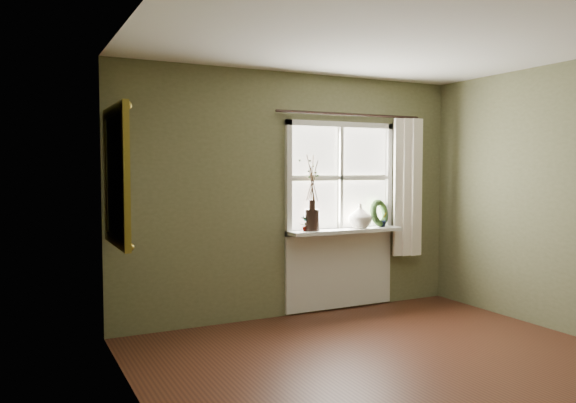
% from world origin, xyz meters
% --- Properties ---
extents(floor, '(4.50, 4.50, 0.00)m').
position_xyz_m(floor, '(0.00, 0.00, 0.00)').
color(floor, '#442115').
rests_on(floor, ground).
extents(ceiling, '(4.50, 4.50, 0.00)m').
position_xyz_m(ceiling, '(0.00, 0.00, 2.60)').
color(ceiling, silver).
rests_on(ceiling, ground).
extents(wall_back, '(4.00, 0.10, 2.60)m').
position_xyz_m(wall_back, '(0.00, 2.30, 1.30)').
color(wall_back, '#626441').
rests_on(wall_back, ground).
extents(wall_left, '(0.10, 4.50, 2.60)m').
position_xyz_m(wall_left, '(-2.05, 0.00, 1.30)').
color(wall_left, '#626441').
rests_on(wall_left, ground).
extents(window_frame, '(1.36, 0.06, 1.24)m').
position_xyz_m(window_frame, '(0.55, 2.23, 1.48)').
color(window_frame, silver).
rests_on(window_frame, wall_back).
extents(window_sill, '(1.36, 0.26, 0.04)m').
position_xyz_m(window_sill, '(0.55, 2.12, 0.90)').
color(window_sill, silver).
rests_on(window_sill, wall_back).
extents(window_apron, '(1.36, 0.04, 0.88)m').
position_xyz_m(window_apron, '(0.55, 2.23, 0.46)').
color(window_apron, silver).
rests_on(window_apron, ground).
extents(dark_jug, '(0.18, 0.18, 0.23)m').
position_xyz_m(dark_jug, '(0.13, 2.12, 1.04)').
color(dark_jug, black).
rests_on(dark_jug, window_sill).
extents(cream_vase, '(0.33, 0.33, 0.27)m').
position_xyz_m(cream_vase, '(0.74, 2.12, 1.06)').
color(cream_vase, beige).
rests_on(cream_vase, window_sill).
extents(wreath, '(0.35, 0.26, 0.33)m').
position_xyz_m(wreath, '(1.03, 2.16, 1.04)').
color(wreath, '#27411D').
rests_on(wreath, window_sill).
extents(potted_plant_left, '(0.10, 0.08, 0.17)m').
position_xyz_m(potted_plant_left, '(0.04, 2.12, 1.00)').
color(potted_plant_left, '#27411D').
rests_on(potted_plant_left, window_sill).
extents(potted_plant_right, '(0.10, 0.09, 0.17)m').
position_xyz_m(potted_plant_right, '(1.06, 2.12, 1.00)').
color(potted_plant_right, '#27411D').
rests_on(potted_plant_right, window_sill).
extents(curtain, '(0.36, 0.12, 1.59)m').
position_xyz_m(curtain, '(1.39, 2.13, 1.37)').
color(curtain, white).
rests_on(curtain, wall_back).
extents(curtain_rod, '(1.84, 0.03, 0.03)m').
position_xyz_m(curtain_rod, '(0.65, 2.17, 2.18)').
color(curtain_rod, black).
rests_on(curtain_rod, wall_back).
extents(gilt_mirror, '(0.10, 0.97, 1.16)m').
position_xyz_m(gilt_mirror, '(-1.96, 1.70, 1.53)').
color(gilt_mirror, white).
rests_on(gilt_mirror, wall_left).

